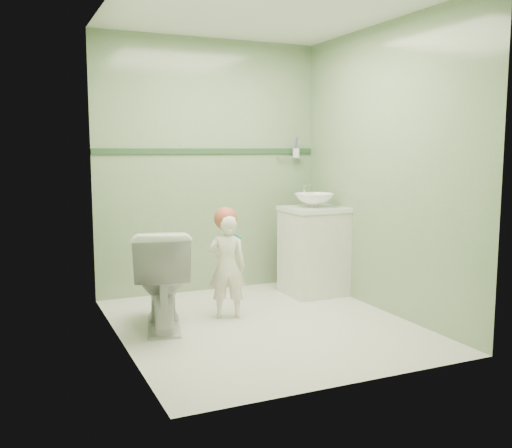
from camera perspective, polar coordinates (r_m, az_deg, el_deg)
name	(u,v)px	position (r m, az deg, el deg)	size (l,w,h in m)	color
ground	(264,325)	(4.57, 0.78, -9.97)	(2.50, 2.50, 0.00)	white
room_shell	(264,172)	(4.36, 0.80, 5.24)	(2.50, 2.54, 2.40)	gray
trim_stripe	(210,151)	(5.51, -4.64, 7.24)	(2.20, 0.02, 0.05)	#2A4B2B
vanity	(313,252)	(5.46, 5.73, -2.81)	(0.52, 0.50, 0.80)	silver
counter	(314,209)	(5.40, 5.79, 1.48)	(0.54, 0.52, 0.04)	white
basin	(314,200)	(5.39, 5.80, 2.37)	(0.37, 0.37, 0.13)	white
faucet	(305,190)	(5.54, 4.86, 3.35)	(0.03, 0.13, 0.18)	silver
cup_holder	(295,153)	(5.82, 3.94, 7.09)	(0.26, 0.07, 0.21)	silver
toilet	(162,278)	(4.47, -9.36, -5.33)	(0.43, 0.76, 0.77)	white
toddler	(227,267)	(4.66, -2.90, -4.25)	(0.31, 0.20, 0.85)	white
hair_cap	(226,219)	(4.62, -3.04, 0.54)	(0.19, 0.19, 0.19)	#A84E36
teal_toothbrush	(237,236)	(4.49, -1.91, -1.20)	(0.11, 0.14, 0.08)	#038673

